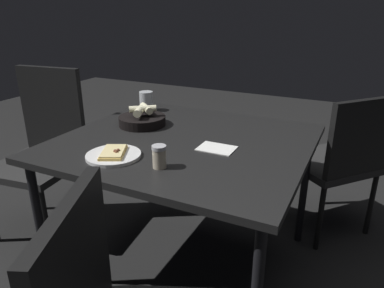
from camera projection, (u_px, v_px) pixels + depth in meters
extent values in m
plane|color=black|center=(185.00, 261.00, 1.95)|extent=(8.00, 8.00, 0.00)
cube|color=black|center=(184.00, 142.00, 1.70)|extent=(1.14, 1.04, 0.03)
cylinder|color=black|center=(304.00, 189.00, 2.01)|extent=(0.04, 0.04, 0.67)
cylinder|color=black|center=(149.00, 157.00, 2.43)|extent=(0.04, 0.04, 0.67)
cylinder|color=black|center=(40.00, 229.00, 1.65)|extent=(0.04, 0.04, 0.67)
cylinder|color=white|center=(114.00, 155.00, 1.50)|extent=(0.23, 0.23, 0.01)
cube|color=#D7B15C|center=(113.00, 153.00, 1.49)|extent=(0.15, 0.18, 0.01)
cube|color=beige|center=(113.00, 151.00, 1.49)|extent=(0.14, 0.17, 0.01)
sphere|color=brown|center=(116.00, 152.00, 1.47)|extent=(0.02, 0.02, 0.02)
sphere|color=brown|center=(115.00, 151.00, 1.48)|extent=(0.02, 0.02, 0.02)
sphere|color=brown|center=(118.00, 150.00, 1.48)|extent=(0.02, 0.02, 0.02)
cylinder|color=black|center=(142.00, 121.00, 1.89)|extent=(0.24, 0.24, 0.05)
cylinder|color=beige|center=(139.00, 111.00, 1.84)|extent=(0.08, 0.11, 0.04)
cylinder|color=beige|center=(143.00, 109.00, 1.86)|extent=(0.13, 0.11, 0.03)
cylinder|color=beige|center=(146.00, 109.00, 1.90)|extent=(0.12, 0.11, 0.04)
cylinder|color=red|center=(135.00, 119.00, 1.93)|extent=(0.06, 0.06, 0.03)
cylinder|color=silver|center=(146.00, 101.00, 2.14)|extent=(0.08, 0.08, 0.11)
cylinder|color=#B67C15|center=(146.00, 103.00, 2.15)|extent=(0.07, 0.07, 0.08)
cylinder|color=#BFB299|center=(159.00, 158.00, 1.39)|extent=(0.05, 0.05, 0.08)
cylinder|color=maroon|center=(159.00, 162.00, 1.40)|extent=(0.05, 0.05, 0.04)
cylinder|color=#B7B7BC|center=(159.00, 148.00, 1.37)|extent=(0.06, 0.06, 0.01)
cube|color=white|center=(217.00, 148.00, 1.59)|extent=(0.16, 0.12, 0.00)
cube|color=#272727|center=(328.00, 163.00, 2.13)|extent=(0.62, 0.62, 0.04)
cube|color=black|center=(361.00, 138.00, 1.88)|extent=(0.30, 0.34, 0.41)
cylinder|color=black|center=(325.00, 178.00, 2.44)|extent=(0.03, 0.03, 0.40)
cylinder|color=black|center=(279.00, 188.00, 2.31)|extent=(0.03, 0.03, 0.40)
cylinder|color=black|center=(371.00, 204.00, 2.12)|extent=(0.03, 0.03, 0.40)
cylinder|color=black|center=(320.00, 218.00, 1.98)|extent=(0.03, 0.03, 0.40)
cube|color=#262626|center=(36.00, 166.00, 2.07)|extent=(0.49, 0.49, 0.04)
cube|color=black|center=(52.00, 110.00, 2.15)|extent=(0.42, 0.09, 0.52)
cylinder|color=black|center=(46.00, 223.00, 1.93)|extent=(0.03, 0.03, 0.41)
cylinder|color=black|center=(38.00, 182.00, 2.38)|extent=(0.03, 0.03, 0.41)
cylinder|color=black|center=(87.00, 191.00, 2.26)|extent=(0.03, 0.03, 0.41)
cube|color=black|center=(76.00, 281.00, 0.86)|extent=(0.20, 0.40, 0.42)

